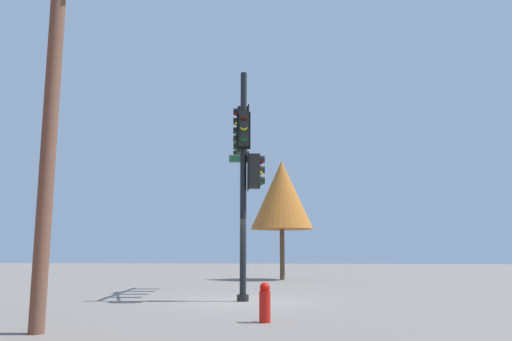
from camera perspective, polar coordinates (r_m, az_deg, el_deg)
ground_plane at (r=16.04m, az=-1.48°, el=-14.40°), size 120.00×120.00×0.00m
signal_pole_assembly at (r=18.22m, az=-1.43°, el=2.73°), size 6.76×1.97×7.28m
utility_pole at (r=10.71m, az=-21.91°, el=6.36°), size 0.29×1.80×8.13m
fire_hydrant at (r=11.14m, az=0.99°, el=-14.53°), size 0.33×0.24×0.83m
tree_near at (r=29.17m, az=2.89°, el=-2.74°), size 3.52×3.52×6.72m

